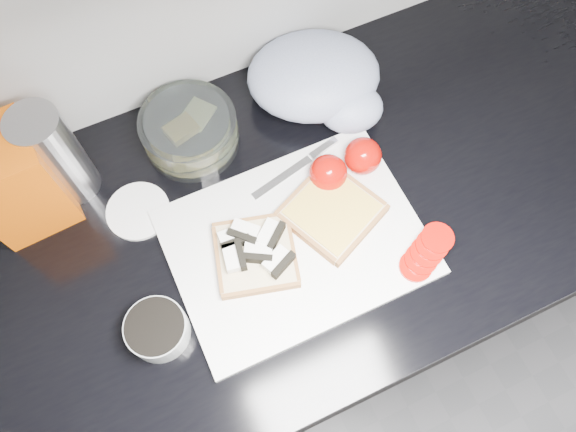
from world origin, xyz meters
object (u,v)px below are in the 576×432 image
object	(u,v)px
glass_bowl	(190,131)
cutting_board	(296,242)
bread_bag	(15,182)
steel_canister	(56,156)

from	to	relation	value
glass_bowl	cutting_board	bearing A→B (deg)	-71.71
cutting_board	bread_bag	distance (m)	0.44
steel_canister	cutting_board	bearing A→B (deg)	-41.14
cutting_board	glass_bowl	size ratio (longest dim) A/B	2.42
bread_bag	steel_canister	world-z (taller)	steel_canister
glass_bowl	bread_bag	bearing A→B (deg)	-177.39
cutting_board	glass_bowl	world-z (taller)	glass_bowl
glass_bowl	bread_bag	xyz separation A→B (m)	(-0.28, -0.01, 0.06)
cutting_board	steel_canister	xyz separation A→B (m)	(-0.29, 0.26, 0.09)
glass_bowl	steel_canister	world-z (taller)	steel_canister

